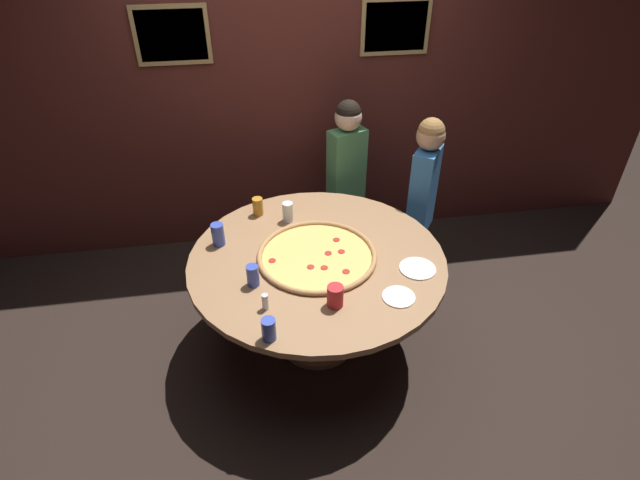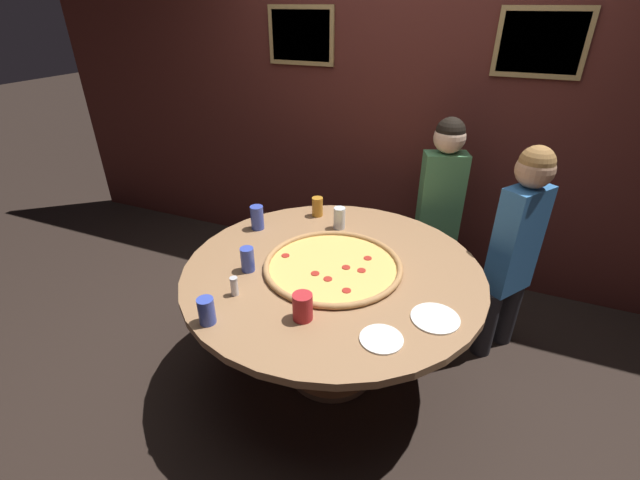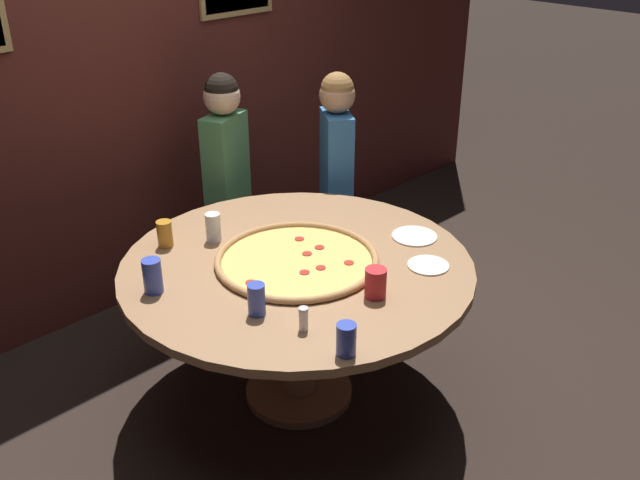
{
  "view_description": "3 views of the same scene",
  "coord_description": "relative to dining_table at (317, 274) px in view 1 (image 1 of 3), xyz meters",
  "views": [
    {
      "loc": [
        -0.37,
        -2.39,
        2.6
      ],
      "look_at": [
        0.01,
        -0.07,
        0.92
      ],
      "focal_mm": 28.0,
      "sensor_mm": 36.0,
      "label": 1
    },
    {
      "loc": [
        0.68,
        -1.77,
        1.97
      ],
      "look_at": [
        -0.05,
        -0.04,
        0.92
      ],
      "focal_mm": 24.0,
      "sensor_mm": 36.0,
      "label": 2
    },
    {
      "loc": [
        -1.88,
        -2.05,
        2.27
      ],
      "look_at": [
        0.09,
        -0.05,
        0.84
      ],
      "focal_mm": 40.0,
      "sensor_mm": 36.0,
      "label": 3
    }
  ],
  "objects": [
    {
      "name": "dining_table",
      "position": [
        0.0,
        0.0,
        0.0
      ],
      "size": [
        1.58,
        1.58,
        0.74
      ],
      "color": "#936B47",
      "rests_on": "ground_plane"
    },
    {
      "name": "drink_cup_far_left",
      "position": [
        -0.34,
        -0.62,
        0.19
      ],
      "size": [
        0.07,
        0.07,
        0.12
      ],
      "primitive_type": "cylinder",
      "color": "#384CB7",
      "rests_on": "dining_table"
    },
    {
      "name": "white_plate_far_back",
      "position": [
        0.57,
        -0.21,
        0.13
      ],
      "size": [
        0.22,
        0.22,
        0.01
      ],
      "primitive_type": "cylinder",
      "color": "white",
      "rests_on": "dining_table"
    },
    {
      "name": "white_plate_near_front",
      "position": [
        0.39,
        -0.43,
        0.13
      ],
      "size": [
        0.18,
        0.18,
        0.01
      ],
      "primitive_type": "cylinder",
      "color": "white",
      "rests_on": "dining_table"
    },
    {
      "name": "drink_cup_far_right",
      "position": [
        -0.32,
        0.55,
        0.19
      ],
      "size": [
        0.07,
        0.07,
        0.13
      ],
      "primitive_type": "cylinder",
      "color": "#BC7A23",
      "rests_on": "dining_table"
    },
    {
      "name": "giant_pizza",
      "position": [
        0.0,
        -0.0,
        0.14
      ],
      "size": [
        0.73,
        0.73,
        0.03
      ],
      "color": "#EAB75B",
      "rests_on": "dining_table"
    },
    {
      "name": "drink_cup_near_left",
      "position": [
        0.03,
        -0.44,
        0.19
      ],
      "size": [
        0.09,
        0.09,
        0.13
      ],
      "primitive_type": "cylinder",
      "color": "#B22328",
      "rests_on": "dining_table"
    },
    {
      "name": "diner_far_right",
      "position": [
        0.88,
        0.61,
        0.15
      ],
      "size": [
        0.29,
        0.34,
        1.33
      ],
      "rotation": [
        0.0,
        0.0,
        -2.18
      ],
      "color": "#232328",
      "rests_on": "ground_plane"
    },
    {
      "name": "drink_cup_front_edge",
      "position": [
        -0.13,
        0.43,
        0.2
      ],
      "size": [
        0.07,
        0.07,
        0.14
      ],
      "primitive_type": "cylinder",
      "color": "silver",
      "rests_on": "dining_table"
    },
    {
      "name": "drink_cup_near_right",
      "position": [
        -0.4,
        -0.2,
        0.2
      ],
      "size": [
        0.07,
        0.07,
        0.13
      ],
      "primitive_type": "cylinder",
      "color": "#384CB7",
      "rests_on": "dining_table"
    },
    {
      "name": "drink_cup_beside_pizza",
      "position": [
        -0.59,
        0.23,
        0.2
      ],
      "size": [
        0.08,
        0.08,
        0.15
      ],
      "primitive_type": "cylinder",
      "color": "#384CB7",
      "rests_on": "dining_table"
    },
    {
      "name": "condiment_shaker",
      "position": [
        -0.34,
        -0.4,
        0.18
      ],
      "size": [
        0.04,
        0.04,
        0.1
      ],
      "color": "silver",
      "rests_on": "dining_table"
    },
    {
      "name": "diner_side_right",
      "position": [
        0.39,
        1.0,
        0.15
      ],
      "size": [
        0.36,
        0.24,
        1.35
      ],
      "rotation": [
        0.0,
        0.0,
        -2.77
      ],
      "color": "#232328",
      "rests_on": "ground_plane"
    },
    {
      "name": "ground_plane",
      "position": [
        0.0,
        0.0,
        -0.61
      ],
      "size": [
        24.0,
        24.0,
        0.0
      ],
      "primitive_type": "plane",
      "color": "black"
    },
    {
      "name": "back_wall",
      "position": [
        0.0,
        1.39,
        0.7
      ],
      "size": [
        6.4,
        0.08,
        2.6
      ],
      "color": "#4C1E19",
      "rests_on": "ground_plane"
    }
  ]
}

